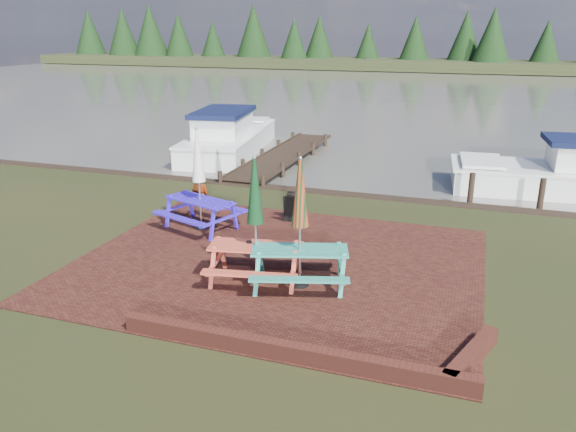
# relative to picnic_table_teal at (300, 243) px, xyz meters

# --- Properties ---
(ground) EXTENTS (120.00, 120.00, 0.00)m
(ground) POSITION_rel_picnic_table_teal_xyz_m (-0.83, -0.07, -0.96)
(ground) COLOR black
(ground) RESTS_ON ground
(paving) EXTENTS (9.00, 7.50, 0.02)m
(paving) POSITION_rel_picnic_table_teal_xyz_m (-0.83, 0.93, -0.95)
(paving) COLOR #351410
(paving) RESTS_ON ground
(brick_wall) EXTENTS (6.21, 1.79, 0.30)m
(brick_wall) POSITION_rel_picnic_table_teal_xyz_m (1.32, -2.49, -0.81)
(brick_wall) COLOR #4C1E16
(brick_wall) RESTS_ON ground
(water) EXTENTS (120.00, 60.00, 0.02)m
(water) POSITION_rel_picnic_table_teal_xyz_m (-0.83, 36.93, -0.96)
(water) COLOR #4B4840
(water) RESTS_ON ground
(far_treeline) EXTENTS (120.00, 10.00, 8.10)m
(far_treeline) POSITION_rel_picnic_table_teal_xyz_m (-0.83, 65.93, 2.32)
(far_treeline) COLOR black
(far_treeline) RESTS_ON ground
(picnic_table_teal) EXTENTS (2.39, 2.24, 2.73)m
(picnic_table_teal) POSITION_rel_picnic_table_teal_xyz_m (0.00, 0.00, 0.00)
(picnic_table_teal) COLOR #2A8775
(picnic_table_teal) RESTS_ON ground
(picnic_table_red) EXTENTS (2.23, 2.05, 2.69)m
(picnic_table_red) POSITION_rel_picnic_table_teal_xyz_m (-0.94, -0.07, -0.01)
(picnic_table_red) COLOR #C74833
(picnic_table_red) RESTS_ON ground
(picnic_table_blue) EXTENTS (2.39, 2.26, 2.69)m
(picnic_table_blue) POSITION_rel_picnic_table_teal_xyz_m (-3.57, 2.49, -0.01)
(picnic_table_blue) COLOR #311BCD
(picnic_table_blue) RESTS_ON ground
(chalkboard) EXTENTS (0.52, 0.54, 0.81)m
(chalkboard) POSITION_rel_picnic_table_teal_xyz_m (-1.38, 3.80, -0.54)
(chalkboard) COLOR black
(chalkboard) RESTS_ON ground
(jetty) EXTENTS (1.76, 9.08, 1.00)m
(jetty) POSITION_rel_picnic_table_teal_xyz_m (-4.33, 11.21, -0.84)
(jetty) COLOR black
(jetty) RESTS_ON ground
(boat_jetty) EXTENTS (3.78, 7.96, 2.22)m
(boat_jetty) POSITION_rel_picnic_table_teal_xyz_m (-7.20, 12.16, -0.50)
(boat_jetty) COLOR white
(boat_jetty) RESTS_ON ground
(boat_near) EXTENTS (7.84, 3.32, 2.07)m
(boat_near) POSITION_rel_picnic_table_teal_xyz_m (6.41, 10.13, -0.54)
(boat_near) COLOR white
(boat_near) RESTS_ON ground
(person) EXTENTS (0.66, 0.46, 1.73)m
(person) POSITION_rel_picnic_table_teal_xyz_m (-4.76, 4.80, -0.09)
(person) COLOR gray
(person) RESTS_ON ground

